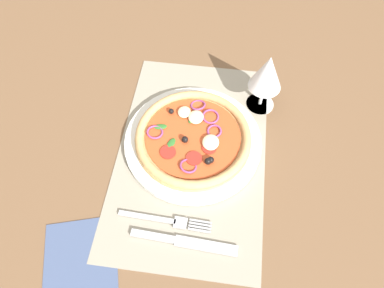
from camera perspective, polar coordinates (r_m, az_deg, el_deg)
name	(u,v)px	position (r cm, az deg, el deg)	size (l,w,h in cm)	color
ground_plane	(192,156)	(79.54, -0.07, -1.95)	(190.00, 140.00, 2.40)	brown
placemat	(192,153)	(78.33, -0.07, -1.43)	(51.02, 31.18, 0.40)	gray
plate	(193,142)	(78.88, 0.23, 0.39)	(29.36, 29.36, 1.31)	silver
pizza	(194,137)	(77.44, 0.25, 1.11)	(24.65, 24.65, 2.70)	tan
fork	(170,221)	(71.40, -3.43, -11.83)	(2.42, 18.04, 0.44)	#B2B5BA
knife	(185,242)	(69.94, -1.10, -14.94)	(2.58, 20.06, 0.62)	#B2B5BA
wine_glass	(267,74)	(80.10, 11.57, 10.62)	(7.20, 7.20, 14.90)	silver
napkin	(81,258)	(72.47, -16.89, -16.55)	(14.56, 13.10, 0.36)	#425175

